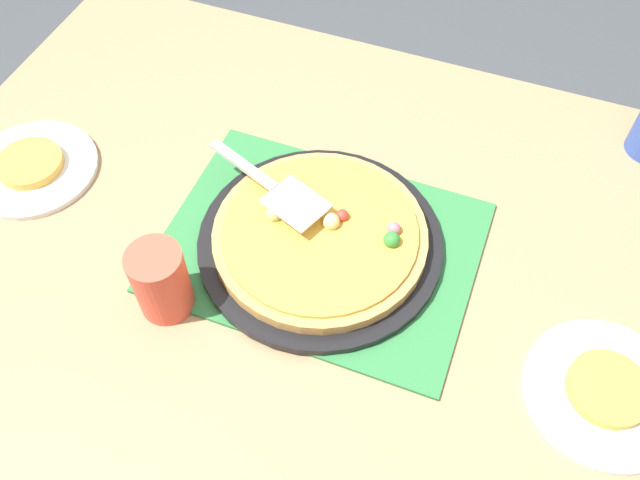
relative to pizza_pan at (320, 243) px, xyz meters
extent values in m
plane|color=#3D4247|center=(0.00, 0.00, -0.76)|extent=(8.00, 8.00, 0.00)
cube|color=#9E7A56|center=(0.00, 0.00, -0.03)|extent=(1.40, 1.00, 0.03)
cube|color=#9E7A56|center=(-0.64, 0.44, -0.40)|extent=(0.07, 0.07, 0.72)
cube|color=#2D753D|center=(0.00, 0.00, -0.01)|extent=(0.48, 0.36, 0.01)
cylinder|color=black|center=(0.00, 0.00, 0.00)|extent=(0.38, 0.38, 0.01)
cylinder|color=tan|center=(0.00, 0.00, 0.02)|extent=(0.33, 0.33, 0.02)
cylinder|color=gold|center=(0.00, 0.00, 0.03)|extent=(0.30, 0.30, 0.01)
sphere|color=red|center=(0.02, 0.03, 0.04)|extent=(0.02, 0.02, 0.02)
sphere|color=#E5CC7F|center=(-0.08, 0.00, 0.04)|extent=(0.03, 0.03, 0.03)
sphere|color=#E5CC7F|center=(0.01, 0.02, 0.04)|extent=(0.03, 0.03, 0.03)
sphere|color=#B76675|center=(-0.05, 0.04, 0.04)|extent=(0.02, 0.02, 0.02)
sphere|color=#B76675|center=(0.10, 0.04, 0.04)|extent=(0.02, 0.02, 0.02)
sphere|color=#338433|center=(0.11, 0.02, 0.04)|extent=(0.03, 0.03, 0.03)
cylinder|color=white|center=(0.45, -0.09, -0.01)|extent=(0.22, 0.22, 0.01)
cylinder|color=white|center=(-0.52, -0.03, -0.01)|extent=(0.22, 0.22, 0.01)
cylinder|color=gold|center=(0.45, -0.09, 0.01)|extent=(0.11, 0.11, 0.02)
cylinder|color=gold|center=(-0.52, -0.03, 0.01)|extent=(0.11, 0.11, 0.02)
cylinder|color=#E04C38|center=(-0.17, -0.17, 0.05)|extent=(0.08, 0.08, 0.12)
cube|color=silver|center=(-0.05, 0.02, 0.06)|extent=(0.11, 0.10, 0.00)
cube|color=#B2B2B7|center=(-0.15, 0.06, 0.06)|extent=(0.14, 0.07, 0.01)
camera|label=1|loc=(0.22, -0.56, 0.85)|focal=37.67mm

